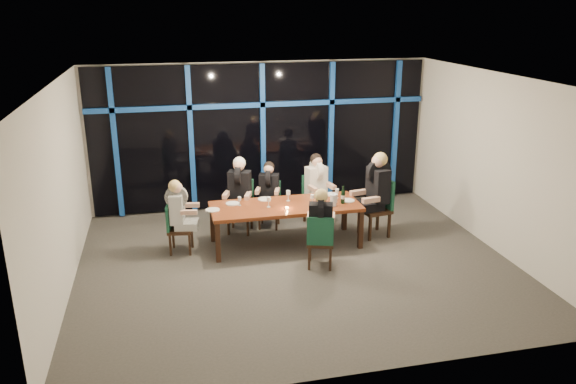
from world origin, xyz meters
name	(u,v)px	position (x,y,z in m)	size (l,w,h in m)	color
room	(297,144)	(0.00, 0.00, 2.02)	(7.04, 7.00, 3.02)	#4F4B46
window_wall	(263,134)	(0.01, 2.93, 1.55)	(6.86, 0.43, 2.94)	black
dining_table	(285,208)	(0.00, 0.80, 0.68)	(2.60, 1.00, 0.75)	brown
chair_far_left	(241,203)	(-0.66, 1.66, 0.55)	(0.58, 0.58, 0.98)	black
chair_far_mid	(270,201)	(-0.09, 1.76, 0.49)	(0.52, 0.52, 0.88)	black
chair_far_right	(315,196)	(0.80, 1.77, 0.53)	(0.52, 0.52, 0.94)	black
chair_end_left	(176,225)	(-1.89, 0.92, 0.49)	(0.48, 0.48, 0.88)	black
chair_end_right	(379,204)	(1.77, 0.86, 0.60)	(0.57, 0.57, 1.07)	black
chair_near_mid	(320,239)	(0.34, -0.24, 0.51)	(0.53, 0.53, 0.91)	black
diner_far_left	(239,184)	(-0.69, 1.58, 0.93)	(0.60, 0.67, 0.95)	black
diner_far_mid	(269,185)	(-0.12, 1.69, 0.84)	(0.53, 0.60, 0.85)	black
diner_far_right	(317,179)	(0.82, 1.69, 0.90)	(0.53, 0.63, 0.92)	white
diner_end_left	(179,206)	(-1.82, 0.91, 0.84)	(0.58, 0.48, 0.86)	black
diner_end_right	(376,183)	(1.68, 0.85, 1.02)	(0.71, 0.58, 1.05)	black
diner_near_mid	(321,216)	(0.36, -0.17, 0.87)	(0.54, 0.62, 0.89)	black
plate_far_left	(233,204)	(-0.89, 1.05, 0.76)	(0.24, 0.24, 0.01)	white
plate_far_mid	(264,199)	(-0.30, 1.16, 0.76)	(0.24, 0.24, 0.01)	white
plate_far_right	(332,194)	(0.94, 1.14, 0.76)	(0.24, 0.24, 0.01)	white
plate_end_left	(213,210)	(-1.26, 0.81, 0.76)	(0.24, 0.24, 0.01)	white
plate_end_right	(348,200)	(1.13, 0.75, 0.76)	(0.24, 0.24, 0.01)	white
plate_near_mid	(322,210)	(0.53, 0.37, 0.76)	(0.24, 0.24, 0.01)	white
wine_bottle	(343,197)	(1.00, 0.65, 0.87)	(0.07, 0.07, 0.32)	black
water_pitcher	(333,200)	(0.80, 0.56, 0.85)	(0.13, 0.11, 0.21)	silver
tea_light	(287,208)	(-0.02, 0.60, 0.77)	(0.05, 0.05, 0.03)	#FFA74C
wine_glass_a	(269,200)	(-0.31, 0.75, 0.88)	(0.07, 0.07, 0.18)	white
wine_glass_b	(288,193)	(0.10, 1.00, 0.89)	(0.07, 0.07, 0.19)	silver
wine_glass_c	(312,197)	(0.47, 0.75, 0.87)	(0.06, 0.06, 0.17)	white
wine_glass_d	(240,199)	(-0.78, 0.95, 0.86)	(0.06, 0.06, 0.16)	silver
wine_glass_e	(337,191)	(0.98, 0.95, 0.88)	(0.07, 0.07, 0.17)	silver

